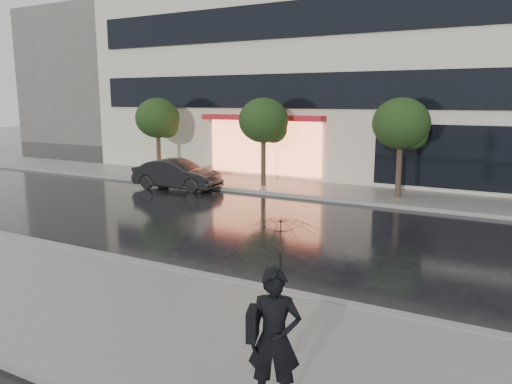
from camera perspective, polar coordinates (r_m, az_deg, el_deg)
The scene contains 12 objects.
ground at distance 12.75m, azimuth -8.67°, elevation -7.42°, with size 120.00×120.00×0.00m, color black.
sidewalk_near at distance 10.52m, azimuth -19.77°, elevation -11.55°, with size 60.00×4.50×0.12m, color slate.
sidewalk_far at distance 21.52m, azimuth 8.22°, elevation 0.13°, with size 60.00×3.50×0.12m, color slate.
curb_near at distance 12.00m, azimuth -11.63°, elevation -8.32°, with size 60.00×0.25×0.14m, color gray.
curb_far at distance 19.92m, azimuth 6.41°, elevation -0.64°, with size 60.00×0.25×0.14m, color gray.
office_building at distance 28.98m, azimuth 14.55°, elevation 20.34°, with size 30.00×12.76×18.00m.
bg_building_left at distance 50.28m, azimuth -16.26°, elevation 12.50°, with size 14.00×10.00×12.00m, color #59544F.
tree_far_west at distance 25.58m, azimuth -11.03°, elevation 8.13°, with size 2.20×2.20×3.99m.
tree_mid_west at distance 22.21m, azimuth 1.04°, elevation 7.99°, with size 2.20×2.20×3.99m.
tree_mid_east at distance 20.10m, azimuth 16.44°, elevation 7.30°, with size 2.20×2.20×3.99m.
parked_car at distance 22.28m, azimuth -9.01°, elevation 2.01°, with size 1.39×3.98×1.31m, color black.
pedestrian_with_umbrella at distance 6.09m, azimuth 2.47°, elevation -11.15°, with size 1.15×1.16×2.43m.
Camera 1 is at (7.49, -9.55, 3.90)m, focal length 35.00 mm.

